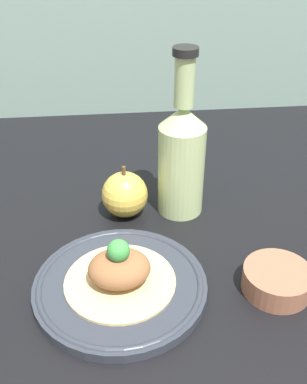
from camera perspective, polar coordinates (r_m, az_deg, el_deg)
ground_plane at (r=73.27cm, az=2.09°, el=-7.29°), size 180.00×110.00×4.00cm
plate at (r=63.33cm, az=-4.24°, el=-11.70°), size 23.98×23.98×1.64cm
plated_food at (r=61.46cm, az=-4.34°, el=-9.89°), size 15.32×15.32×7.20cm
cider_bottle at (r=73.51cm, az=3.59°, el=4.69°), size 7.74×7.74×27.99cm
apple at (r=75.65cm, az=-3.67°, el=-0.31°), size 7.80×7.80×9.30cm
dipping_bowl at (r=64.90cm, az=15.40°, el=-10.73°), size 9.47×9.47×3.41cm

